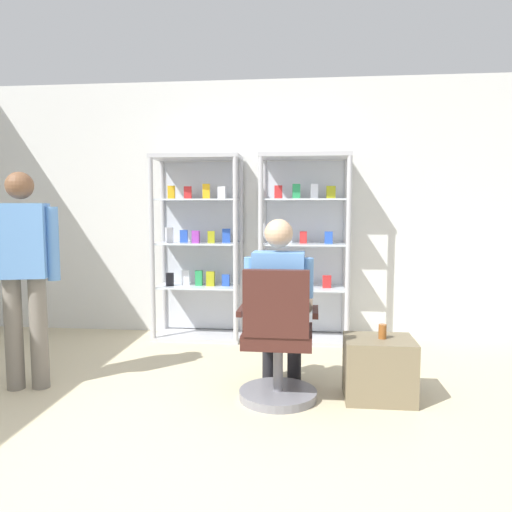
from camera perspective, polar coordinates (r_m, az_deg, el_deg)
name	(u,v)px	position (r m, az deg, el deg)	size (l,w,h in m)	color
ground_plane	(189,483)	(2.72, -7.84, -24.64)	(7.20, 7.20, 0.00)	#C6B793
back_wall	(254,209)	(5.31, -0.29, 5.44)	(6.00, 0.10, 2.70)	silver
display_cabinet_left	(199,247)	(5.18, -6.64, 1.10)	(0.90, 0.45, 1.90)	#B7B7BC
display_cabinet_right	(304,247)	(5.06, 5.63, 1.04)	(0.90, 0.45, 1.90)	#B7B7BC
office_chair	(278,347)	(3.50, 2.53, -10.55)	(0.56, 0.56, 0.96)	slate
seated_shopkeeper	(279,298)	(3.58, 2.74, -4.92)	(0.49, 0.57, 1.29)	black
storage_crate	(379,369)	(3.70, 14.09, -12.59)	(0.49, 0.39, 0.44)	#72664C
tea_glass	(382,331)	(3.63, 14.50, -8.50)	(0.06, 0.06, 0.10)	brown
standing_customer	(23,266)	(4.03, -25.44, -1.10)	(0.51, 0.30, 1.63)	slate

